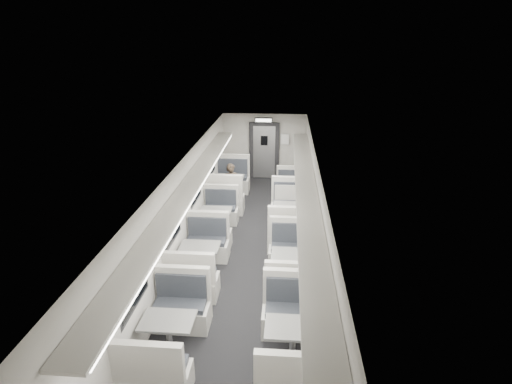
% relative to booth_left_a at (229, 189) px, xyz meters
% --- Properties ---
extents(room, '(3.24, 12.24, 2.64)m').
position_rel_booth_left_a_xyz_m(room, '(1.00, -3.57, 0.78)').
color(room, black).
rests_on(room, ground).
extents(booth_left_a, '(1.16, 2.35, 1.26)m').
position_rel_booth_left_a_xyz_m(booth_left_a, '(0.00, 0.00, 0.00)').
color(booth_left_a, '#ADACA2').
rests_on(booth_left_a, room).
extents(booth_left_b, '(0.99, 2.00, 1.07)m').
position_rel_booth_left_a_xyz_m(booth_left_b, '(0.00, -2.33, -0.06)').
color(booth_left_b, '#ADACA2').
rests_on(booth_left_b, room).
extents(booth_left_c, '(1.03, 2.09, 1.12)m').
position_rel_booth_left_a_xyz_m(booth_left_c, '(0.00, -4.35, -0.05)').
color(booth_left_c, '#ADACA2').
rests_on(booth_left_c, room).
extents(booth_left_d, '(1.03, 2.09, 1.12)m').
position_rel_booth_left_a_xyz_m(booth_left_d, '(0.00, -6.77, -0.05)').
color(booth_left_d, '#ADACA2').
rests_on(booth_left_d, room).
extents(booth_right_a, '(0.96, 1.95, 1.04)m').
position_rel_booth_left_a_xyz_m(booth_right_a, '(2.00, -0.30, -0.07)').
color(booth_right_a, '#ADACA2').
rests_on(booth_right_a, room).
extents(booth_right_b, '(1.16, 2.35, 1.26)m').
position_rel_booth_left_a_xyz_m(booth_right_b, '(2.00, -2.18, -0.00)').
color(booth_right_b, '#ADACA2').
rests_on(booth_right_b, room).
extents(booth_right_c, '(1.04, 2.12, 1.13)m').
position_rel_booth_left_a_xyz_m(booth_right_c, '(2.00, -4.55, -0.04)').
color(booth_right_c, '#ADACA2').
rests_on(booth_right_c, room).
extents(booth_right_d, '(1.06, 2.15, 1.15)m').
position_rel_booth_left_a_xyz_m(booth_right_d, '(2.00, -6.81, -0.04)').
color(booth_right_d, '#ADACA2').
rests_on(booth_right_d, room).
extents(passenger, '(0.60, 0.49, 1.43)m').
position_rel_booth_left_a_xyz_m(passenger, '(0.19, -0.59, 0.29)').
color(passenger, black).
rests_on(passenger, room).
extents(window_a, '(0.02, 1.18, 0.84)m').
position_rel_booth_left_a_xyz_m(window_a, '(-0.49, -0.17, 0.93)').
color(window_a, black).
rests_on(window_a, room).
extents(window_b, '(0.02, 1.18, 0.84)m').
position_rel_booth_left_a_xyz_m(window_b, '(-0.49, -2.37, 0.93)').
color(window_b, black).
rests_on(window_b, room).
extents(window_c, '(0.02, 1.18, 0.84)m').
position_rel_booth_left_a_xyz_m(window_c, '(-0.49, -4.57, 0.93)').
color(window_c, black).
rests_on(window_c, room).
extents(window_d, '(0.02, 1.18, 0.84)m').
position_rel_booth_left_a_xyz_m(window_d, '(-0.49, -6.77, 0.93)').
color(window_d, black).
rests_on(window_d, room).
extents(luggage_rack_left, '(0.46, 10.40, 0.09)m').
position_rel_booth_left_a_xyz_m(luggage_rack_left, '(-0.24, -3.87, 1.50)').
color(luggage_rack_left, '#ADACA2').
rests_on(luggage_rack_left, room).
extents(luggage_rack_right, '(0.46, 10.40, 0.09)m').
position_rel_booth_left_a_xyz_m(luggage_rack_right, '(2.24, -3.87, 1.50)').
color(luggage_rack_right, '#ADACA2').
rests_on(luggage_rack_right, room).
extents(vestibule_door, '(1.10, 0.13, 2.10)m').
position_rel_booth_left_a_xyz_m(vestibule_door, '(1.00, 2.36, 0.62)').
color(vestibule_door, black).
rests_on(vestibule_door, room).
extents(exit_sign, '(0.62, 0.12, 0.16)m').
position_rel_booth_left_a_xyz_m(exit_sign, '(1.00, 1.87, 1.86)').
color(exit_sign, black).
rests_on(exit_sign, room).
extents(wall_notice, '(0.32, 0.02, 0.40)m').
position_rel_booth_left_a_xyz_m(wall_notice, '(1.75, 2.35, 1.08)').
color(wall_notice, silver).
rests_on(wall_notice, room).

